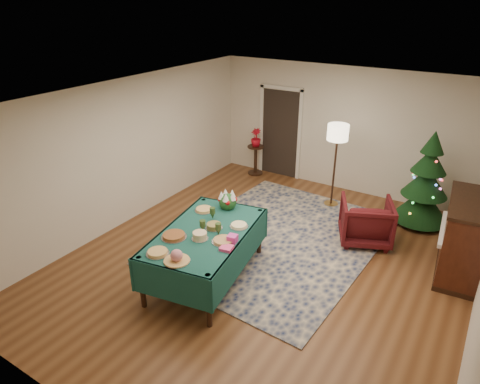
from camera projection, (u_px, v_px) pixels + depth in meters
The scene contains 24 objects.
room_shell at pixel (270, 188), 6.48m from camera, with size 7.00×7.00×7.00m.
doorway at pixel (280, 131), 10.04m from camera, with size 1.08×0.04×2.16m.
rug at pixel (277, 239), 7.69m from camera, with size 3.20×4.20×0.02m, color #122046.
buffet_table at pixel (206, 241), 6.40m from camera, with size 1.57×2.29×0.82m.
platter_0 at pixel (158, 253), 5.77m from camera, with size 0.32×0.32×0.05m.
platter_1 at pixel (177, 257), 5.59m from camera, with size 0.35×0.35×0.18m.
platter_2 at pixel (174, 236), 6.16m from camera, with size 0.37×0.37×0.06m.
platter_3 at pixel (200, 236), 6.11m from camera, with size 0.24×0.24×0.11m.
platter_4 at pixel (223, 241), 6.05m from camera, with size 0.33×0.33×0.05m.
platter_5 at pixel (214, 226), 6.40m from camera, with size 0.26×0.26×0.08m.
platter_6 at pixel (239, 226), 6.45m from camera, with size 0.28×0.28×0.05m.
platter_7 at pixel (204, 210), 6.92m from camera, with size 0.30×0.30×0.05m.
goblet_0 at pixel (213, 213), 6.65m from camera, with size 0.09×0.09×0.19m.
goblet_1 at pixel (218, 229), 6.20m from camera, with size 0.09×0.09×0.19m.
goblet_2 at pixel (203, 226), 6.28m from camera, with size 0.09×0.09×0.19m.
napkin_stack at pixel (227, 248), 5.88m from camera, with size 0.16×0.16×0.04m, color #FB4586.
gift_box at pixel (232, 239), 6.04m from camera, with size 0.13×0.13×0.11m, color #DC3DA5.
centerpiece at pixel (228, 200), 6.96m from camera, with size 0.30×0.30×0.34m.
armchair at pixel (366, 219), 7.48m from camera, with size 0.85×0.80×0.88m, color #480F12.
floor_lamp at pixel (337, 137), 8.37m from camera, with size 0.42×0.42×1.73m.
side_table at pixel (256, 160), 10.37m from camera, with size 0.40×0.40×0.71m.
potted_plant at pixel (256, 141), 10.17m from camera, with size 0.24×0.43×0.24m, color #AE0C1B.
christmas_tree at pixel (426, 184), 7.92m from camera, with size 1.13×1.13×1.84m.
piano at pixel (464, 238), 6.56m from camera, with size 0.79×1.49×1.24m.
Camera 1 is at (2.76, -5.24, 4.02)m, focal length 32.00 mm.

